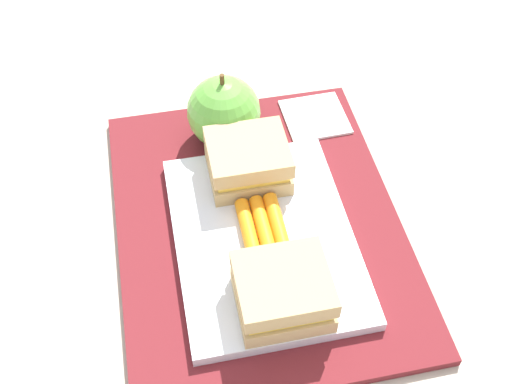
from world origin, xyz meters
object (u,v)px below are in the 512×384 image
(paper_napkin, at_px, (315,117))
(carrot_sticks_bundle, at_px, (264,229))
(sandwich_half_right, at_px, (248,161))
(apple, at_px, (224,112))
(food_tray, at_px, (264,238))
(sandwich_half_left, at_px, (283,291))

(paper_napkin, bearing_deg, carrot_sticks_bundle, 149.26)
(carrot_sticks_bundle, bearing_deg, sandwich_half_right, -0.04)
(carrot_sticks_bundle, height_order, paper_napkin, carrot_sticks_bundle)
(sandwich_half_right, bearing_deg, apple, 10.43)
(food_tray, distance_m, paper_napkin, 0.19)
(apple, xyz_separation_m, paper_napkin, (0.01, -0.11, -0.04))
(food_tray, height_order, paper_napkin, food_tray)
(paper_napkin, bearing_deg, food_tray, 149.47)
(sandwich_half_left, height_order, apple, apple)
(sandwich_half_right, distance_m, apple, 0.07)
(sandwich_half_left, height_order, sandwich_half_right, same)
(paper_napkin, bearing_deg, sandwich_half_left, 158.37)
(sandwich_half_right, relative_size, apple, 0.88)
(sandwich_half_right, xyz_separation_m, apple, (0.07, 0.01, 0.01))
(food_tray, distance_m, carrot_sticks_bundle, 0.01)
(carrot_sticks_bundle, bearing_deg, sandwich_half_left, -179.96)
(carrot_sticks_bundle, relative_size, apple, 0.84)
(sandwich_half_left, bearing_deg, carrot_sticks_bundle, 0.04)
(food_tray, height_order, sandwich_half_left, sandwich_half_left)
(food_tray, bearing_deg, sandwich_half_right, 0.00)
(carrot_sticks_bundle, bearing_deg, paper_napkin, -30.74)
(carrot_sticks_bundle, height_order, apple, apple)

